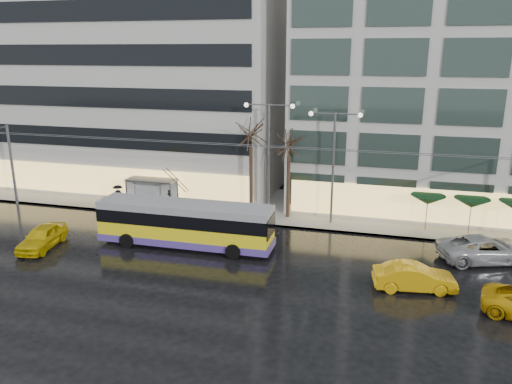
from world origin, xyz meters
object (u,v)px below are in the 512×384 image
at_px(bus_shelter, 149,186).
at_px(taxi_a, 42,237).
at_px(street_lamp_near, 269,145).
at_px(trolleybus, 185,225).

relative_size(bus_shelter, taxi_a, 0.93).
bearing_deg(bus_shelter, street_lamp_near, 0.63).
bearing_deg(trolleybus, bus_shelter, 131.58).
height_order(bus_shelter, street_lamp_near, street_lamp_near).
height_order(trolleybus, street_lamp_near, street_lamp_near).
bearing_deg(taxi_a, street_lamp_near, 28.48).
bearing_deg(trolleybus, street_lamp_near, 60.52).
height_order(street_lamp_near, taxi_a, street_lamp_near).
bearing_deg(taxi_a, trolleybus, 8.54).
xyz_separation_m(trolleybus, taxi_a, (-9.33, -2.84, -0.74)).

